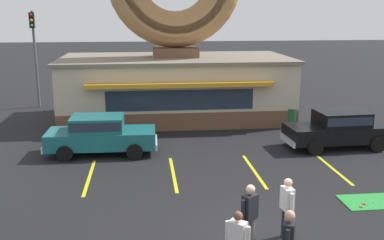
# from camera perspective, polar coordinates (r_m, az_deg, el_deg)

# --- Properties ---
(ground_plane) EXTENTS (160.00, 160.00, 0.00)m
(ground_plane) POSITION_cam_1_polar(r_m,az_deg,el_deg) (12.20, 8.46, -14.63)
(ground_plane) COLOR black
(donut_shop_building) EXTENTS (12.30, 6.75, 10.96)m
(donut_shop_building) POSITION_cam_1_polar(r_m,az_deg,el_deg) (24.46, -2.11, 8.90)
(donut_shop_building) COLOR brown
(donut_shop_building) RESTS_ON ground
(mini_donut_near_left) EXTENTS (0.13, 0.13, 0.04)m
(mini_donut_near_left) POSITION_cam_1_polar(r_m,az_deg,el_deg) (14.86, 21.05, -9.88)
(mini_donut_near_left) COLOR #D8667F
(mini_donut_near_left) RESTS_ON putting_mat
(mini_donut_mid_centre) EXTENTS (0.13, 0.13, 0.04)m
(mini_donut_mid_centre) POSITION_cam_1_polar(r_m,az_deg,el_deg) (14.63, 20.74, -10.23)
(mini_donut_mid_centre) COLOR #D17F47
(mini_donut_mid_centre) RESTS_ON putting_mat
(golf_ball) EXTENTS (0.04, 0.04, 0.04)m
(golf_ball) POSITION_cam_1_polar(r_m,az_deg,el_deg) (15.12, 22.10, -9.57)
(golf_ball) COLOR white
(golf_ball) RESTS_ON putting_mat
(car_black) EXTENTS (4.63, 2.14, 1.60)m
(car_black) POSITION_cam_1_polar(r_m,az_deg,el_deg) (20.33, 18.13, -0.95)
(car_black) COLOR black
(car_black) RESTS_ON ground
(car_teal) EXTENTS (4.59, 2.04, 1.60)m
(car_teal) POSITION_cam_1_polar(r_m,az_deg,el_deg) (18.82, -11.58, -1.67)
(car_teal) COLOR #196066
(car_teal) RESTS_ON ground
(pedestrian_blue_sweater_man) EXTENTS (0.50, 0.42, 1.72)m
(pedestrian_blue_sweater_man) POSITION_cam_1_polar(r_m,az_deg,el_deg) (11.20, 7.33, -11.78)
(pedestrian_blue_sweater_man) COLOR slate
(pedestrian_blue_sweater_man) RESTS_ON ground
(pedestrian_clipboard_woman) EXTENTS (0.29, 0.59, 1.66)m
(pedestrian_clipboard_woman) POSITION_cam_1_polar(r_m,az_deg,el_deg) (11.90, 11.96, -10.61)
(pedestrian_clipboard_woman) COLOR #232328
(pedestrian_clipboard_woman) RESTS_ON ground
(trash_bin) EXTENTS (0.57, 0.57, 0.97)m
(trash_bin) POSITION_cam_1_polar(r_m,az_deg,el_deg) (23.38, 12.46, 0.32)
(trash_bin) COLOR #1E662D
(trash_bin) RESTS_ON ground
(traffic_light_pole) EXTENTS (0.28, 0.47, 5.80)m
(traffic_light_pole) POSITION_cam_1_polar(r_m,az_deg,el_deg) (28.80, -19.38, 8.79)
(traffic_light_pole) COLOR #595B60
(traffic_light_pole) RESTS_ON ground
(parking_stripe_far_left) EXTENTS (0.12, 3.60, 0.01)m
(parking_stripe_far_left) POSITION_cam_1_polar(r_m,az_deg,el_deg) (16.53, -12.90, -7.07)
(parking_stripe_far_left) COLOR yellow
(parking_stripe_far_left) RESTS_ON ground
(parking_stripe_left) EXTENTS (0.12, 3.60, 0.01)m
(parking_stripe_left) POSITION_cam_1_polar(r_m,az_deg,el_deg) (16.44, -2.39, -6.84)
(parking_stripe_left) COLOR yellow
(parking_stripe_left) RESTS_ON ground
(parking_stripe_mid_left) EXTENTS (0.12, 3.60, 0.01)m
(parking_stripe_mid_left) POSITION_cam_1_polar(r_m,az_deg,el_deg) (16.88, 7.89, -6.40)
(parking_stripe_mid_left) COLOR yellow
(parking_stripe_mid_left) RESTS_ON ground
(parking_stripe_centre) EXTENTS (0.12, 3.60, 0.01)m
(parking_stripe_centre) POSITION_cam_1_polar(r_m,az_deg,el_deg) (17.83, 17.33, -5.81)
(parking_stripe_centre) COLOR yellow
(parking_stripe_centre) RESTS_ON ground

